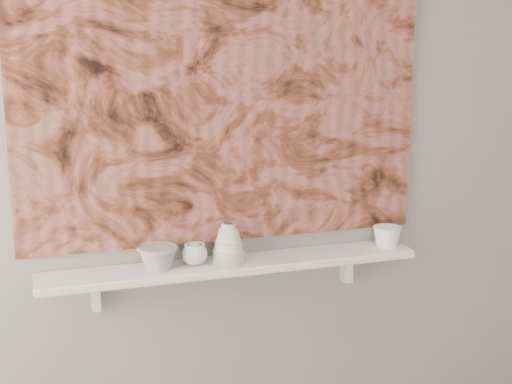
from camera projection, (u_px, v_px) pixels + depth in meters
name	position (u px, v px, depth m)	size (l,w,h in m)	color
wall_back	(225.00, 144.00, 2.60)	(3.60, 3.60, 0.00)	gray
shelf	(233.00, 265.00, 2.60)	(1.40, 0.18, 0.03)	silver
shelf_stripe	(240.00, 273.00, 2.51)	(1.40, 0.01, 0.02)	#F3EAA2
bracket_left	(95.00, 293.00, 2.53)	(0.03, 0.06, 0.12)	silver
bracket_right	(347.00, 266.00, 2.83)	(0.03, 0.06, 0.12)	silver
painting	(225.00, 91.00, 2.54)	(1.50, 0.03, 1.10)	brown
house_motif	(339.00, 170.00, 2.74)	(0.09, 0.00, 0.08)	black
bowl_grey	(158.00, 257.00, 2.50)	(0.15, 0.15, 0.08)	#9C9C99
cup_cream	(195.00, 254.00, 2.55)	(0.09, 0.09, 0.08)	silver
bell_vessel	(229.00, 242.00, 2.58)	(0.13, 0.13, 0.14)	beige
bowl_white	(387.00, 236.00, 2.78)	(0.11, 0.11, 0.08)	white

